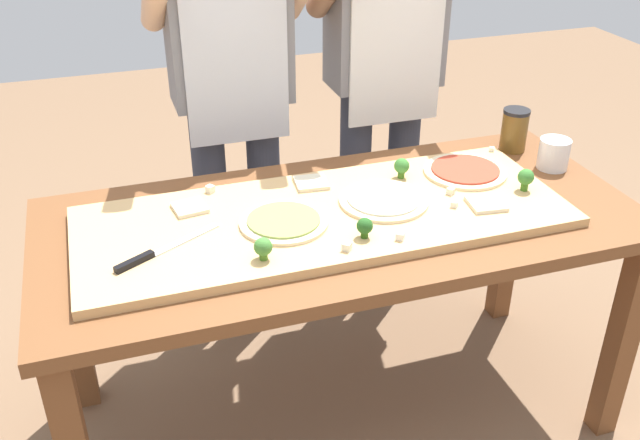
{
  "coord_description": "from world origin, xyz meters",
  "views": [
    {
      "loc": [
        -0.61,
        -1.67,
        1.76
      ],
      "look_at": [
        -0.09,
        -0.06,
        0.8
      ],
      "focal_mm": 40.1,
      "sensor_mm": 36.0,
      "label": 1
    }
  ],
  "objects_px": {
    "cheese_crumble_a": "(210,189)",
    "cheese_crumble_f": "(492,149)",
    "broccoli_floret_front_right": "(366,226)",
    "prep_table": "(342,246)",
    "cook_right": "(385,58)",
    "broccoli_floret_front_mid": "(402,167)",
    "cook_left": "(231,73)",
    "broccoli_floret_back_left": "(263,247)",
    "cheese_crumble_e": "(454,204)",
    "cheese_crumble_b": "(347,247)",
    "chefs_knife": "(154,253)",
    "cheese_crumble_c": "(400,236)",
    "pizza_slice_near_right": "(190,208)",
    "pizza_slice_near_left": "(486,204)",
    "sauce_jar": "(514,130)",
    "pizza_whole_pesto_green": "(284,221)",
    "pizza_slice_far_left": "(311,183)",
    "flour_cup": "(553,156)",
    "broccoli_floret_front_left": "(526,178)",
    "pizza_whole_tomato_red": "(465,171)",
    "cheese_crumble_d": "(451,191)",
    "pizza_whole_cheese_artichoke": "(384,200)"
  },
  "relations": [
    {
      "from": "broccoli_floret_back_left",
      "to": "cheese_crumble_d",
      "type": "xyz_separation_m",
      "value": [
        0.61,
        0.17,
        -0.02
      ]
    },
    {
      "from": "broccoli_floret_back_left",
      "to": "cheese_crumble_e",
      "type": "relative_size",
      "value": 3.36
    },
    {
      "from": "pizza_slice_far_left",
      "to": "cheese_crumble_a",
      "type": "relative_size",
      "value": 4.54
    },
    {
      "from": "broccoli_floret_front_right",
      "to": "cheese_crumble_c",
      "type": "distance_m",
      "value": 0.09
    },
    {
      "from": "cheese_crumble_e",
      "to": "pizza_slice_near_left",
      "type": "bearing_deg",
      "value": -13.81
    },
    {
      "from": "chefs_knife",
      "to": "broccoli_floret_back_left",
      "type": "height_order",
      "value": "broccoli_floret_back_left"
    },
    {
      "from": "prep_table",
      "to": "pizza_slice_near_right",
      "type": "relative_size",
      "value": 19.42
    },
    {
      "from": "broccoli_floret_front_left",
      "to": "cheese_crumble_c",
      "type": "bearing_deg",
      "value": -162.63
    },
    {
      "from": "pizza_whole_tomato_red",
      "to": "pizza_slice_near_left",
      "type": "bearing_deg",
      "value": -102.23
    },
    {
      "from": "broccoli_floret_front_mid",
      "to": "cook_right",
      "type": "relative_size",
      "value": 0.04
    },
    {
      "from": "prep_table",
      "to": "pizza_whole_tomato_red",
      "type": "distance_m",
      "value": 0.47
    },
    {
      "from": "prep_table",
      "to": "cheese_crumble_a",
      "type": "relative_size",
      "value": 81.84
    },
    {
      "from": "cook_right",
      "to": "broccoli_floret_front_mid",
      "type": "bearing_deg",
      "value": -106.61
    },
    {
      "from": "cheese_crumble_a",
      "to": "cheese_crumble_d",
      "type": "distance_m",
      "value": 0.71
    },
    {
      "from": "chefs_knife",
      "to": "cheese_crumble_b",
      "type": "height_order",
      "value": "cheese_crumble_b"
    },
    {
      "from": "broccoli_floret_front_right",
      "to": "pizza_whole_pesto_green",
      "type": "bearing_deg",
      "value": 143.95
    },
    {
      "from": "prep_table",
      "to": "broccoli_floret_back_left",
      "type": "distance_m",
      "value": 0.37
    },
    {
      "from": "pizza_slice_near_left",
      "to": "cheese_crumble_c",
      "type": "height_order",
      "value": "cheese_crumble_c"
    },
    {
      "from": "cheese_crumble_f",
      "to": "broccoli_floret_back_left",
      "type": "bearing_deg",
      "value": -155.27
    },
    {
      "from": "chefs_knife",
      "to": "pizza_slice_far_left",
      "type": "bearing_deg",
      "value": 27.0
    },
    {
      "from": "broccoli_floret_front_left",
      "to": "cheese_crumble_b",
      "type": "distance_m",
      "value": 0.63
    },
    {
      "from": "pizza_whole_pesto_green",
      "to": "cheese_crumble_b",
      "type": "relative_size",
      "value": 11.44
    },
    {
      "from": "pizza_whole_pesto_green",
      "to": "cheese_crumble_b",
      "type": "bearing_deg",
      "value": -57.06
    },
    {
      "from": "cook_left",
      "to": "pizza_slice_far_left",
      "type": "bearing_deg",
      "value": -75.05
    },
    {
      "from": "cheese_crumble_f",
      "to": "sauce_jar",
      "type": "distance_m",
      "value": 0.12
    },
    {
      "from": "pizza_slice_near_left",
      "to": "cook_right",
      "type": "relative_size",
      "value": 0.06
    },
    {
      "from": "broccoli_floret_front_right",
      "to": "broccoli_floret_front_left",
      "type": "height_order",
      "value": "broccoli_floret_front_left"
    },
    {
      "from": "broccoli_floret_front_mid",
      "to": "cook_right",
      "type": "bearing_deg",
      "value": 73.39
    },
    {
      "from": "cheese_crumble_b",
      "to": "cheese_crumble_d",
      "type": "bearing_deg",
      "value": 26.41
    },
    {
      "from": "broccoli_floret_back_left",
      "to": "cheese_crumble_b",
      "type": "distance_m",
      "value": 0.22
    },
    {
      "from": "pizza_whole_tomato_red",
      "to": "cook_left",
      "type": "height_order",
      "value": "cook_left"
    },
    {
      "from": "cheese_crumble_e",
      "to": "cook_right",
      "type": "height_order",
      "value": "cook_right"
    },
    {
      "from": "prep_table",
      "to": "cook_left",
      "type": "bearing_deg",
      "value": 104.58
    },
    {
      "from": "cheese_crumble_c",
      "to": "pizza_slice_near_right",
      "type": "bearing_deg",
      "value": 146.1
    },
    {
      "from": "pizza_whole_pesto_green",
      "to": "cheese_crumble_e",
      "type": "xyz_separation_m",
      "value": [
        0.49,
        -0.06,
        0.0
      ]
    },
    {
      "from": "pizza_whole_cheese_artichoke",
      "to": "flour_cup",
      "type": "xyz_separation_m",
      "value": [
        0.63,
        0.1,
        0.01
      ]
    },
    {
      "from": "cheese_crumble_a",
      "to": "pizza_slice_near_left",
      "type": "bearing_deg",
      "value": -24.17
    },
    {
      "from": "broccoli_floret_front_right",
      "to": "prep_table",
      "type": "bearing_deg",
      "value": 91.07
    },
    {
      "from": "cheese_crumble_a",
      "to": "sauce_jar",
      "type": "xyz_separation_m",
      "value": [
        1.04,
        0.04,
        0.03
      ]
    },
    {
      "from": "broccoli_floret_back_left",
      "to": "cheese_crumble_a",
      "type": "bearing_deg",
      "value": 98.4
    },
    {
      "from": "cheese_crumble_a",
      "to": "cheese_crumble_f",
      "type": "bearing_deg",
      "value": 0.12
    },
    {
      "from": "pizza_slice_far_left",
      "to": "cheese_crumble_f",
      "type": "relative_size",
      "value": 6.89
    },
    {
      "from": "pizza_whole_tomato_red",
      "to": "broccoli_floret_front_mid",
      "type": "distance_m",
      "value": 0.21
    },
    {
      "from": "broccoli_floret_back_left",
      "to": "cheese_crumble_a",
      "type": "height_order",
      "value": "broccoli_floret_back_left"
    },
    {
      "from": "chefs_knife",
      "to": "cook_left",
      "type": "distance_m",
      "value": 0.85
    },
    {
      "from": "broccoli_floret_front_left",
      "to": "broccoli_floret_front_mid",
      "type": "relative_size",
      "value": 1.07
    },
    {
      "from": "pizza_whole_pesto_green",
      "to": "cook_left",
      "type": "height_order",
      "value": "cook_left"
    },
    {
      "from": "broccoli_floret_front_left",
      "to": "cheese_crumble_b",
      "type": "bearing_deg",
      "value": -166.2
    },
    {
      "from": "cheese_crumble_f",
      "to": "flour_cup",
      "type": "distance_m",
      "value": 0.2
    },
    {
      "from": "broccoli_floret_back_left",
      "to": "flour_cup",
      "type": "relative_size",
      "value": 0.61
    }
  ]
}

